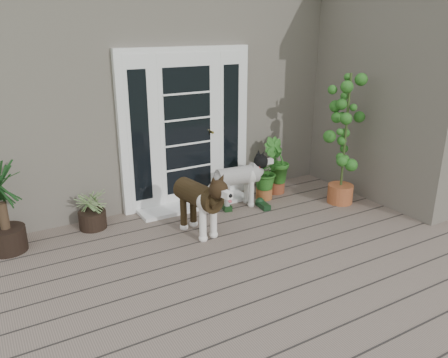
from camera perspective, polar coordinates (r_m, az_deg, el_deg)
deck at (r=4.89m, az=9.16°, el=-11.50°), size 6.20×4.60×0.12m
house_main at (r=8.00m, az=-10.05°, el=11.91°), size 7.40×4.00×3.10m
house_wing at (r=7.16m, az=22.71°, el=9.88°), size 1.60×2.40×3.10m
door_unit at (r=6.12m, az=-4.84°, el=6.52°), size 1.90×0.14×2.15m
door_step at (r=6.26m, az=-3.78°, el=-3.24°), size 1.60×0.40×0.05m
brindle_dog at (r=5.33m, az=-3.35°, el=-3.41°), size 0.52×0.93×0.73m
white_dog at (r=6.12m, az=1.76°, el=-0.68°), size 0.83×0.43×0.67m
spider_plant at (r=5.73m, az=-16.72°, el=-3.31°), size 0.62×0.62×0.60m
yucca at (r=5.41m, az=-26.67°, el=-3.09°), size 0.95×0.95×1.10m
herb_a at (r=6.44m, az=5.24°, el=0.05°), size 0.67×0.67×0.61m
herb_b at (r=6.70m, az=6.72°, el=0.80°), size 0.58×0.58×0.62m
herb_c at (r=7.45m, az=14.30°, el=2.16°), size 0.41×0.41×0.61m
sapling at (r=6.31m, az=15.32°, el=5.05°), size 0.69×0.69×1.88m
clog_left at (r=6.20m, az=5.04°, el=-3.28°), size 0.18×0.33×0.09m
clog_right at (r=6.15m, az=0.21°, el=-3.42°), size 0.20×0.33×0.09m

